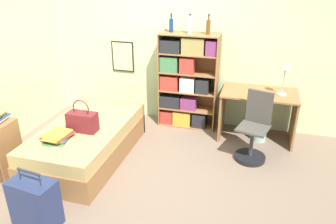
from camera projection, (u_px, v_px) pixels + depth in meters
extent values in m
plane|color=#756051|center=(133.00, 164.00, 4.45)|extent=(14.00, 14.00, 0.00)
cube|color=beige|center=(165.00, 44.00, 5.32)|extent=(10.00, 0.06, 2.60)
cube|color=black|center=(123.00, 56.00, 5.58)|extent=(0.39, 0.02, 0.51)
cube|color=beige|center=(123.00, 57.00, 5.57)|extent=(0.35, 0.01, 0.47)
cube|color=olive|center=(87.00, 147.00, 4.55)|extent=(1.03, 1.86, 0.31)
cube|color=tan|center=(86.00, 132.00, 4.45)|extent=(1.00, 1.83, 0.18)
cube|color=olive|center=(114.00, 115.00, 5.32)|extent=(1.03, 0.04, 0.49)
cube|color=maroon|center=(82.00, 122.00, 4.24)|extent=(0.38, 0.18, 0.25)
torus|color=maroon|center=(81.00, 108.00, 4.16)|extent=(0.23, 0.02, 0.23)
cube|color=#427A4C|center=(58.00, 139.00, 4.06)|extent=(0.30, 0.38, 0.01)
cube|color=#334C84|center=(58.00, 138.00, 4.06)|extent=(0.32, 0.31, 0.01)
cube|color=#427A4C|center=(59.00, 137.00, 4.05)|extent=(0.23, 0.26, 0.02)
cube|color=#B2382D|center=(58.00, 135.00, 4.05)|extent=(0.33, 0.38, 0.02)
cube|color=gold|center=(57.00, 135.00, 4.02)|extent=(0.21, 0.36, 0.01)
cube|color=gold|center=(57.00, 134.00, 4.02)|extent=(0.29, 0.31, 0.02)
cube|color=navy|center=(35.00, 203.00, 3.32)|extent=(0.50, 0.32, 0.52)
cylinder|color=#2D2D33|center=(19.00, 174.00, 3.24)|extent=(0.01, 0.01, 0.12)
cylinder|color=#2D2D33|center=(40.00, 180.00, 3.14)|extent=(0.01, 0.01, 0.12)
cube|color=#2D2D33|center=(28.00, 172.00, 3.16)|extent=(0.28, 0.05, 0.02)
cube|color=olive|center=(161.00, 79.00, 5.36)|extent=(0.02, 0.33, 1.53)
cube|color=olive|center=(217.00, 84.00, 5.13)|extent=(0.02, 0.33, 1.53)
cube|color=olive|center=(190.00, 79.00, 5.39)|extent=(0.93, 0.01, 1.53)
cube|color=olive|center=(187.00, 124.00, 5.55)|extent=(0.89, 0.33, 0.02)
cube|color=olive|center=(188.00, 108.00, 5.43)|extent=(0.89, 0.33, 0.02)
cube|color=olive|center=(188.00, 91.00, 5.31)|extent=(0.89, 0.33, 0.02)
cube|color=olive|center=(188.00, 73.00, 5.18)|extent=(0.89, 0.33, 0.02)
cube|color=olive|center=(189.00, 54.00, 5.06)|extent=(0.89, 0.33, 0.02)
cube|color=olive|center=(189.00, 34.00, 4.93)|extent=(0.89, 0.33, 0.02)
cube|color=#B2382D|center=(168.00, 116.00, 5.57)|extent=(0.20, 0.25, 0.22)
cube|color=gold|center=(183.00, 117.00, 5.51)|extent=(0.29, 0.25, 0.24)
cube|color=#232328|center=(200.00, 119.00, 5.43)|extent=(0.22, 0.25, 0.24)
cube|color=#232328|center=(171.00, 101.00, 5.44)|extent=(0.32, 0.25, 0.19)
cube|color=#7A336B|center=(189.00, 103.00, 5.37)|extent=(0.25, 0.25, 0.19)
cube|color=#B2382D|center=(170.00, 82.00, 5.31)|extent=(0.29, 0.25, 0.23)
cube|color=silver|center=(188.00, 84.00, 5.24)|extent=(0.23, 0.25, 0.23)
cube|color=#232328|center=(203.00, 85.00, 5.18)|extent=(0.20, 0.25, 0.23)
cube|color=#427A4C|center=(170.00, 63.00, 5.19)|extent=(0.28, 0.25, 0.24)
cube|color=#B2382D|center=(188.00, 65.00, 5.11)|extent=(0.22, 0.25, 0.25)
cube|color=#232328|center=(171.00, 46.00, 5.07)|extent=(0.31, 0.25, 0.19)
cube|color=#99894C|center=(194.00, 46.00, 4.97)|extent=(0.34, 0.25, 0.25)
cube|color=#7A336B|center=(212.00, 48.00, 4.90)|extent=(0.16, 0.25, 0.22)
cylinder|color=navy|center=(171.00, 26.00, 5.00)|extent=(0.06, 0.06, 0.20)
cylinder|color=navy|center=(171.00, 17.00, 4.94)|extent=(0.03, 0.03, 0.06)
cylinder|color=#232328|center=(171.00, 14.00, 4.93)|extent=(0.03, 0.03, 0.02)
cylinder|color=#B7BCC1|center=(190.00, 27.00, 4.87)|extent=(0.07, 0.07, 0.21)
cylinder|color=#B7BCC1|center=(190.00, 18.00, 4.81)|extent=(0.03, 0.03, 0.06)
cylinder|color=#232328|center=(190.00, 15.00, 4.80)|extent=(0.03, 0.03, 0.02)
cylinder|color=brown|center=(208.00, 27.00, 4.82)|extent=(0.06, 0.06, 0.21)
cylinder|color=brown|center=(209.00, 18.00, 4.76)|extent=(0.02, 0.02, 0.07)
cylinder|color=#232328|center=(209.00, 15.00, 4.75)|extent=(0.03, 0.03, 0.02)
cube|color=olive|center=(260.00, 93.00, 4.83)|extent=(1.10, 0.66, 0.02)
cube|color=olive|center=(222.00, 112.00, 5.12)|extent=(0.03, 0.62, 0.73)
cube|color=olive|center=(294.00, 120.00, 4.85)|extent=(0.03, 0.62, 0.73)
cylinder|color=#ADA89E|center=(282.00, 94.00, 4.73)|extent=(0.15, 0.15, 0.02)
cylinder|color=#ADA89E|center=(284.00, 81.00, 4.65)|extent=(0.02, 0.02, 0.37)
cone|color=#ADA89E|center=(289.00, 67.00, 4.56)|extent=(0.16, 0.12, 0.16)
cylinder|color=black|center=(250.00, 157.00, 4.55)|extent=(0.42, 0.42, 0.06)
cylinder|color=#333338|center=(251.00, 144.00, 4.47)|extent=(0.05, 0.05, 0.47)
cube|color=#47423D|center=(253.00, 128.00, 4.36)|extent=(0.47, 0.47, 0.03)
cube|color=#47423D|center=(259.00, 107.00, 4.40)|extent=(0.34, 0.13, 0.46)
cylinder|color=#99C1B2|center=(260.00, 132.00, 5.00)|extent=(0.20, 0.20, 0.27)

